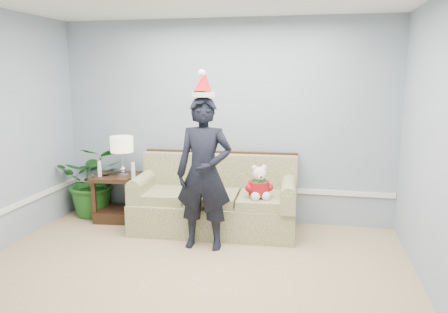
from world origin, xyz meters
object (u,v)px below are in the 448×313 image
table_lamp (122,146)px  teddy_bear (259,186)px  side_table (119,202)px  houseplant (94,180)px  sofa (215,203)px  man (204,174)px

table_lamp → teddy_bear: bearing=-7.7°
table_lamp → teddy_bear: 1.92m
side_table → houseplant: (-0.43, 0.13, 0.26)m
side_table → teddy_bear: teddy_bear is taller
side_table → table_lamp: (0.10, -0.05, 0.80)m
sofa → man: bearing=-90.9°
man → teddy_bear: bearing=33.6°
table_lamp → houseplant: bearing=161.4°
houseplant → teddy_bear: bearing=-10.2°
sofa → houseplant: houseplant is taller
table_lamp → man: (1.29, -0.65, -0.17)m
teddy_bear → table_lamp: bearing=152.3°
sofa → side_table: 1.38m
sofa → side_table: (-1.37, 0.08, -0.10)m
man → teddy_bear: size_ratio=4.23×
man → sofa: bearing=90.3°
teddy_bear → side_table: bearing=151.2°
table_lamp → houseplant: (-0.53, 0.18, -0.54)m
man → teddy_bear: 0.73m
houseplant → table_lamp: bearing=-18.6°
sofa → houseplant: (-1.80, 0.21, 0.16)m
houseplant → sofa: bearing=-6.5°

